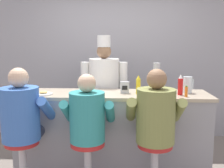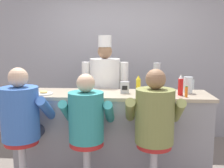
{
  "view_description": "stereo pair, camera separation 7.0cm",
  "coord_description": "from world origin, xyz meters",
  "px_view_note": "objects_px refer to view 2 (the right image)",
  "views": [
    {
      "loc": [
        0.16,
        -2.93,
        1.65
      ],
      "look_at": [
        0.0,
        0.29,
        1.15
      ],
      "focal_mm": 42.0,
      "sensor_mm": 36.0,
      "label": 1
    },
    {
      "loc": [
        0.23,
        -2.93,
        1.65
      ],
      "look_at": [
        0.0,
        0.29,
        1.15
      ],
      "focal_mm": 42.0,
      "sensor_mm": 36.0,
      "label": 2
    }
  ],
  "objects_px": {
    "breakfast_plate": "(44,93)",
    "napkin_dispenser_chrome": "(125,87)",
    "ketchup_bottle_red": "(181,86)",
    "mustard_bottle_yellow": "(138,85)",
    "hot_sauce_bottle_orange": "(186,92)",
    "diner_seated_blue": "(22,117)",
    "diner_seated_teal": "(87,121)",
    "diner_seated_olive": "(154,120)",
    "water_pitcher_clear": "(188,85)",
    "coffee_mug_tan": "(29,88)",
    "cup_stack_steel": "(157,78)",
    "cereal_bowl": "(84,93)",
    "cook_in_whites_near": "(105,90)"
  },
  "relations": [
    {
      "from": "breakfast_plate",
      "to": "napkin_dispenser_chrome",
      "type": "relative_size",
      "value": 1.51
    },
    {
      "from": "ketchup_bottle_red",
      "to": "breakfast_plate",
      "type": "distance_m",
      "value": 1.67
    },
    {
      "from": "napkin_dispenser_chrome",
      "to": "mustard_bottle_yellow",
      "type": "bearing_deg",
      "value": -16.9
    },
    {
      "from": "hot_sauce_bottle_orange",
      "to": "diner_seated_blue",
      "type": "relative_size",
      "value": 0.09
    },
    {
      "from": "mustard_bottle_yellow",
      "to": "diner_seated_blue",
      "type": "relative_size",
      "value": 0.17
    },
    {
      "from": "hot_sauce_bottle_orange",
      "to": "diner_seated_teal",
      "type": "height_order",
      "value": "diner_seated_teal"
    },
    {
      "from": "napkin_dispenser_chrome",
      "to": "diner_seated_teal",
      "type": "relative_size",
      "value": 0.11
    },
    {
      "from": "ketchup_bottle_red",
      "to": "mustard_bottle_yellow",
      "type": "bearing_deg",
      "value": 177.56
    },
    {
      "from": "diner_seated_teal",
      "to": "diner_seated_olive",
      "type": "relative_size",
      "value": 0.96
    },
    {
      "from": "water_pitcher_clear",
      "to": "diner_seated_teal",
      "type": "height_order",
      "value": "diner_seated_teal"
    },
    {
      "from": "coffee_mug_tan",
      "to": "cup_stack_steel",
      "type": "xyz_separation_m",
      "value": [
        1.67,
        -0.02,
        0.15
      ]
    },
    {
      "from": "ketchup_bottle_red",
      "to": "diner_seated_olive",
      "type": "xyz_separation_m",
      "value": [
        -0.35,
        -0.45,
        -0.3
      ]
    },
    {
      "from": "ketchup_bottle_red",
      "to": "breakfast_plate",
      "type": "relative_size",
      "value": 1.12
    },
    {
      "from": "water_pitcher_clear",
      "to": "diner_seated_blue",
      "type": "bearing_deg",
      "value": -162.8
    },
    {
      "from": "breakfast_plate",
      "to": "diner_seated_teal",
      "type": "height_order",
      "value": "diner_seated_teal"
    },
    {
      "from": "breakfast_plate",
      "to": "diner_seated_blue",
      "type": "distance_m",
      "value": 0.45
    },
    {
      "from": "diner_seated_olive",
      "to": "coffee_mug_tan",
      "type": "bearing_deg",
      "value": 159.14
    },
    {
      "from": "ketchup_bottle_red",
      "to": "cup_stack_steel",
      "type": "bearing_deg",
      "value": 153.66
    },
    {
      "from": "breakfast_plate",
      "to": "diner_seated_teal",
      "type": "relative_size",
      "value": 0.17
    },
    {
      "from": "cereal_bowl",
      "to": "diner_seated_teal",
      "type": "distance_m",
      "value": 0.43
    },
    {
      "from": "cereal_bowl",
      "to": "cup_stack_steel",
      "type": "relative_size",
      "value": 0.38
    },
    {
      "from": "diner_seated_blue",
      "to": "diner_seated_olive",
      "type": "relative_size",
      "value": 1.0
    },
    {
      "from": "ketchup_bottle_red",
      "to": "cereal_bowl",
      "type": "distance_m",
      "value": 1.16
    },
    {
      "from": "ketchup_bottle_red",
      "to": "water_pitcher_clear",
      "type": "height_order",
      "value": "ketchup_bottle_red"
    },
    {
      "from": "ketchup_bottle_red",
      "to": "napkin_dispenser_chrome",
      "type": "distance_m",
      "value": 0.68
    },
    {
      "from": "breakfast_plate",
      "to": "mustard_bottle_yellow",
      "type": "bearing_deg",
      "value": 4.7
    },
    {
      "from": "water_pitcher_clear",
      "to": "diner_seated_teal",
      "type": "bearing_deg",
      "value": -153.4
    },
    {
      "from": "cup_stack_steel",
      "to": "diner_seated_blue",
      "type": "bearing_deg",
      "value": -158.82
    },
    {
      "from": "hot_sauce_bottle_orange",
      "to": "cook_in_whites_near",
      "type": "bearing_deg",
      "value": 142.91
    },
    {
      "from": "hot_sauce_bottle_orange",
      "to": "diner_seated_olive",
      "type": "distance_m",
      "value": 0.57
    },
    {
      "from": "ketchup_bottle_red",
      "to": "water_pitcher_clear",
      "type": "distance_m",
      "value": 0.18
    },
    {
      "from": "breakfast_plate",
      "to": "diner_seated_olive",
      "type": "distance_m",
      "value": 1.39
    },
    {
      "from": "hot_sauce_bottle_orange",
      "to": "diner_seated_teal",
      "type": "relative_size",
      "value": 0.1
    },
    {
      "from": "napkin_dispenser_chrome",
      "to": "diner_seated_olive",
      "type": "distance_m",
      "value": 0.67
    },
    {
      "from": "diner_seated_teal",
      "to": "cook_in_whites_near",
      "type": "xyz_separation_m",
      "value": [
        0.09,
        1.12,
        0.15
      ]
    },
    {
      "from": "hot_sauce_bottle_orange",
      "to": "breakfast_plate",
      "type": "xyz_separation_m",
      "value": [
        -1.71,
        0.04,
        -0.05
      ]
    },
    {
      "from": "coffee_mug_tan",
      "to": "diner_seated_teal",
      "type": "relative_size",
      "value": 0.09
    },
    {
      "from": "ketchup_bottle_red",
      "to": "cereal_bowl",
      "type": "height_order",
      "value": "ketchup_bottle_red"
    },
    {
      "from": "coffee_mug_tan",
      "to": "diner_seated_olive",
      "type": "bearing_deg",
      "value": -20.86
    },
    {
      "from": "diner_seated_olive",
      "to": "napkin_dispenser_chrome",
      "type": "bearing_deg",
      "value": 121.92
    },
    {
      "from": "diner_seated_olive",
      "to": "cook_in_whites_near",
      "type": "xyz_separation_m",
      "value": [
        -0.63,
        1.11,
        0.12
      ]
    },
    {
      "from": "diner_seated_blue",
      "to": "breakfast_plate",
      "type": "bearing_deg",
      "value": 71.22
    },
    {
      "from": "hot_sauce_bottle_orange",
      "to": "cereal_bowl",
      "type": "height_order",
      "value": "hot_sauce_bottle_orange"
    },
    {
      "from": "hot_sauce_bottle_orange",
      "to": "diner_seated_teal",
      "type": "xyz_separation_m",
      "value": [
        -1.12,
        -0.34,
        -0.27
      ]
    },
    {
      "from": "mustard_bottle_yellow",
      "to": "diner_seated_olive",
      "type": "height_order",
      "value": "diner_seated_olive"
    },
    {
      "from": "hot_sauce_bottle_orange",
      "to": "napkin_dispenser_chrome",
      "type": "relative_size",
      "value": 0.88
    },
    {
      "from": "water_pitcher_clear",
      "to": "diner_seated_olive",
      "type": "relative_size",
      "value": 0.15
    },
    {
      "from": "hot_sauce_bottle_orange",
      "to": "coffee_mug_tan",
      "type": "xyz_separation_m",
      "value": [
        -1.99,
        0.27,
        -0.02
      ]
    },
    {
      "from": "hot_sauce_bottle_orange",
      "to": "cup_stack_steel",
      "type": "height_order",
      "value": "cup_stack_steel"
    },
    {
      "from": "napkin_dispenser_chrome",
      "to": "water_pitcher_clear",
      "type": "bearing_deg",
      "value": 4.88
    }
  ]
}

